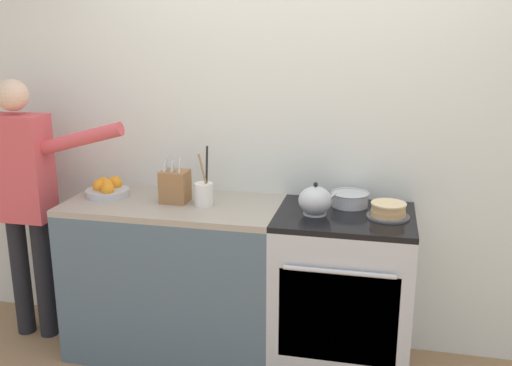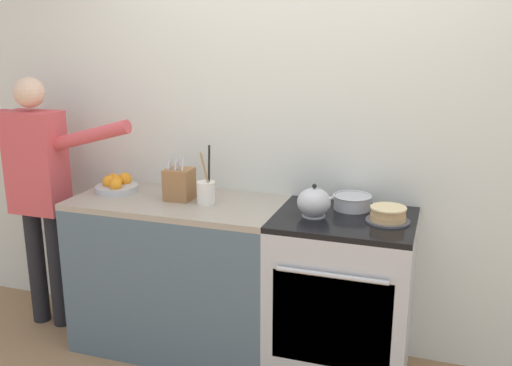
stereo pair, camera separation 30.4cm
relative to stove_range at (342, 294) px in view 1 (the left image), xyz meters
name	(u,v)px [view 1 (the left image)]	position (x,y,z in m)	size (l,w,h in m)	color
wall_back	(299,131)	(-0.30, 0.32, 0.84)	(8.00, 0.04, 2.60)	silver
counter_cabinet	(176,277)	(-0.97, 0.00, 0.00)	(1.21, 0.60, 0.92)	#4C6070
stove_range	(342,294)	(0.00, 0.00, 0.00)	(0.73, 0.63, 0.92)	#B7BABF
layer_cake	(388,211)	(0.22, 0.00, 0.50)	(0.22, 0.22, 0.08)	#4C4C51
tea_kettle	(316,201)	(-0.16, -0.03, 0.54)	(0.22, 0.18, 0.17)	#B7BABF
mixing_bowl	(350,199)	(0.01, 0.15, 0.50)	(0.21, 0.21, 0.08)	#B7BABF
knife_block	(175,186)	(-0.96, 0.02, 0.55)	(0.15, 0.14, 0.26)	olive
utensil_crock	(204,193)	(-0.78, -0.01, 0.53)	(0.10, 0.10, 0.34)	silver
fruit_bowl	(107,189)	(-1.39, 0.05, 0.50)	(0.25, 0.25, 0.10)	#B7BABF
person_baker	(24,189)	(-1.89, -0.02, 0.49)	(0.92, 0.20, 1.60)	black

